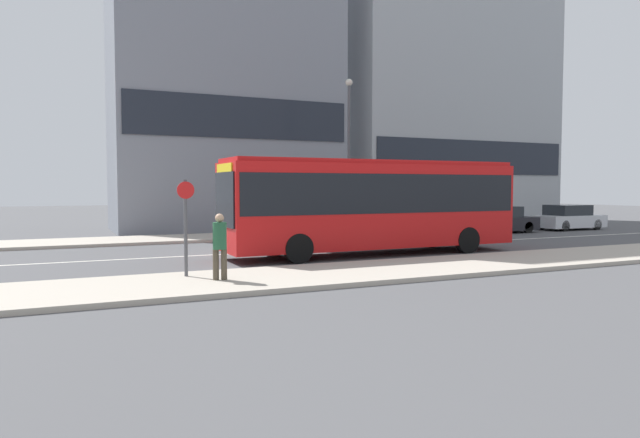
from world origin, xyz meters
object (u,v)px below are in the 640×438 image
city_bus (373,201)px  bus_stop_sign (186,220)px  pedestrian_near_stop (220,242)px  street_lamp (349,141)px  parked_car_1 (569,218)px  parked_car_0 (498,220)px

city_bus → bus_stop_sign: city_bus is taller
bus_stop_sign → pedestrian_near_stop: bearing=-55.5°
street_lamp → bus_stop_sign: bearing=-133.8°
parked_car_1 → street_lamp: 13.77m
pedestrian_near_stop → street_lamp: bearing=65.5°
parked_car_1 → bus_stop_sign: (-23.42, -8.69, 0.93)m
street_lamp → parked_car_0: bearing=-15.5°
parked_car_0 → parked_car_1: parked_car_1 is taller
parked_car_0 → bus_stop_sign: bus_stop_sign is taller
city_bus → street_lamp: bearing=70.4°
parked_car_0 → parked_car_1: size_ratio=1.01×
parked_car_1 → bus_stop_sign: 24.99m
pedestrian_near_stop → bus_stop_sign: size_ratio=0.66×
parked_car_1 → street_lamp: (-12.96, 2.21, 4.10)m
bus_stop_sign → parked_car_1: bearing=20.4°
city_bus → pedestrian_near_stop: size_ratio=6.62×
city_bus → street_lamp: 8.91m
parked_car_1 → bus_stop_sign: size_ratio=1.62×
parked_car_1 → street_lamp: size_ratio=0.52×
bus_stop_sign → street_lamp: 15.43m
pedestrian_near_stop → bus_stop_sign: 1.25m
bus_stop_sign → city_bus: bearing=22.7°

